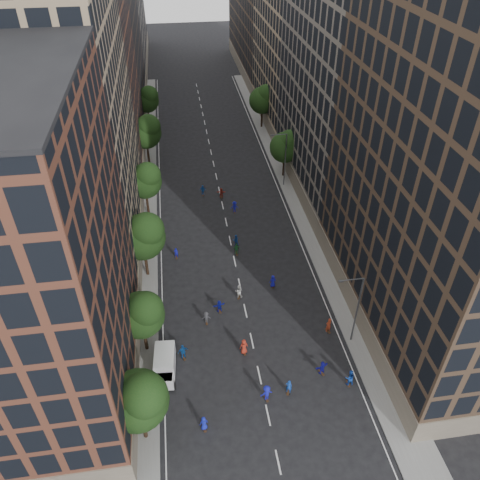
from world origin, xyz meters
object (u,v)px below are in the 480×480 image
at_px(cargo_van, 165,365).
at_px(streetlamp_far, 284,157).
at_px(skater_2, 349,378).
at_px(skater_1, 289,387).
at_px(streetlamp_near, 356,307).
at_px(skater_0, 204,423).

bearing_deg(cargo_van, streetlamp_far, 64.36).
distance_m(streetlamp_far, skater_2, 38.59).
distance_m(streetlamp_far, skater_1, 39.40).
distance_m(streetlamp_near, skater_2, 7.03).
relative_size(cargo_van, skater_2, 2.39).
height_order(streetlamp_far, cargo_van, streetlamp_far).
bearing_deg(skater_0, streetlamp_near, -164.82).
bearing_deg(streetlamp_near, skater_0, -154.05).
distance_m(streetlamp_far, cargo_van, 39.75).
bearing_deg(cargo_van, skater_1, -14.76).
bearing_deg(skater_1, cargo_van, 4.86).
height_order(cargo_van, skater_2, cargo_van).
distance_m(cargo_van, skater_1, 12.40).
xyz_separation_m(streetlamp_far, skater_2, (-1.87, -38.32, -4.20)).
relative_size(skater_0, skater_2, 0.82).
distance_m(streetlamp_near, cargo_van, 20.09).
xyz_separation_m(streetlamp_near, skater_2, (-1.87, -5.32, -4.20)).
xyz_separation_m(streetlamp_near, skater_0, (-16.35, -7.96, -4.37)).
xyz_separation_m(cargo_van, skater_2, (17.79, -3.99, -0.29)).
bearing_deg(skater_1, streetlamp_near, -122.26).
relative_size(skater_1, skater_2, 0.87).
distance_m(skater_1, skater_2, 6.07).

